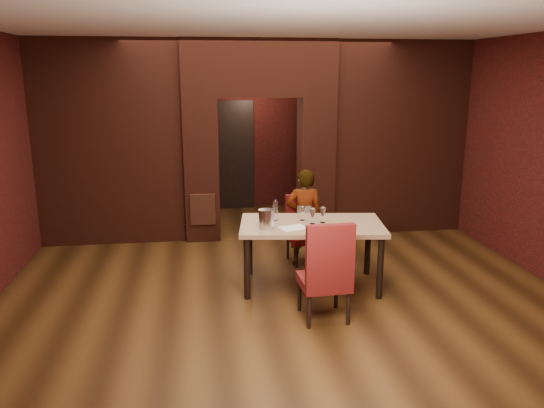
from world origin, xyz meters
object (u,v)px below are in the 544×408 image
at_px(person_seated, 304,217).
at_px(wine_glass_c, 323,215).
at_px(dining_table, 311,255).
at_px(wine_bucket, 267,219).
at_px(potted_plant, 342,244).
at_px(wine_glass_b, 313,216).
at_px(water_bottle, 275,210).
at_px(chair_near, 324,269).
at_px(chair_far, 304,230).
at_px(wine_glass_a, 302,213).

relative_size(person_seated, wine_glass_c, 6.99).
bearing_deg(dining_table, wine_bucket, -159.48).
bearing_deg(potted_plant, wine_bucket, -138.86).
xyz_separation_m(dining_table, wine_glass_b, (0.00, -0.03, 0.52)).
bearing_deg(wine_bucket, potted_plant, 41.14).
height_order(dining_table, water_bottle, water_bottle).
bearing_deg(water_bottle, chair_near, -71.96).
relative_size(wine_glass_b, wine_bucket, 0.84).
bearing_deg(chair_far, wine_bucket, -133.55).
bearing_deg(chair_near, water_bottle, -74.42).
xyz_separation_m(chair_near, wine_bucket, (-0.53, 0.80, 0.38)).
xyz_separation_m(wine_bucket, water_bottle, (0.16, 0.35, 0.02)).
bearing_deg(wine_glass_b, chair_near, -93.94).
distance_m(person_seated, potted_plant, 0.81).
bearing_deg(chair_near, dining_table, -96.04).
height_order(chair_far, potted_plant, chair_far).
bearing_deg(chair_near, wine_glass_c, -104.58).
distance_m(wine_glass_c, water_bottle, 0.61).
relative_size(person_seated, wine_glass_a, 7.64).
xyz_separation_m(dining_table, chair_near, (-0.06, -0.93, 0.16)).
bearing_deg(wine_glass_a, dining_table, -59.20).
bearing_deg(wine_glass_b, wine_glass_c, 12.45).
bearing_deg(chair_far, wine_glass_a, -113.62).
xyz_separation_m(chair_far, potted_plant, (0.60, 0.11, -0.27)).
bearing_deg(wine_bucket, wine_glass_a, 29.78).
distance_m(dining_table, wine_glass_c, 0.54).
bearing_deg(wine_glass_a, water_bottle, 169.67).
bearing_deg(potted_plant, person_seated, -163.52).
relative_size(wine_glass_c, potted_plant, 0.47).
distance_m(wine_glass_b, wine_glass_c, 0.14).
xyz_separation_m(chair_far, wine_glass_c, (0.05, -0.87, 0.45)).
distance_m(person_seated, water_bottle, 0.82).
height_order(person_seated, wine_glass_a, person_seated).
relative_size(chair_near, wine_glass_a, 6.33).
bearing_deg(water_bottle, person_seated, 49.65).
height_order(wine_glass_b, wine_bucket, wine_bucket).
height_order(wine_glass_a, wine_bucket, wine_bucket).
xyz_separation_m(chair_near, wine_glass_b, (0.06, 0.91, 0.36)).
bearing_deg(chair_far, chair_near, -104.28).
bearing_deg(water_bottle, wine_glass_b, -28.85).
xyz_separation_m(chair_far, person_seated, (-0.03, -0.08, 0.21)).
bearing_deg(potted_plant, chair_near, -111.31).
xyz_separation_m(wine_glass_b, wine_glass_c, (0.14, 0.03, 0.00)).
bearing_deg(person_seated, wine_bucket, 58.45).
height_order(chair_far, wine_glass_a, wine_glass_a).
height_order(chair_far, wine_glass_b, wine_glass_b).
bearing_deg(wine_bucket, chair_near, -56.35).
bearing_deg(wine_glass_b, potted_plant, 55.83).
bearing_deg(person_seated, chair_far, -105.04).
bearing_deg(wine_glass_b, dining_table, 98.76).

